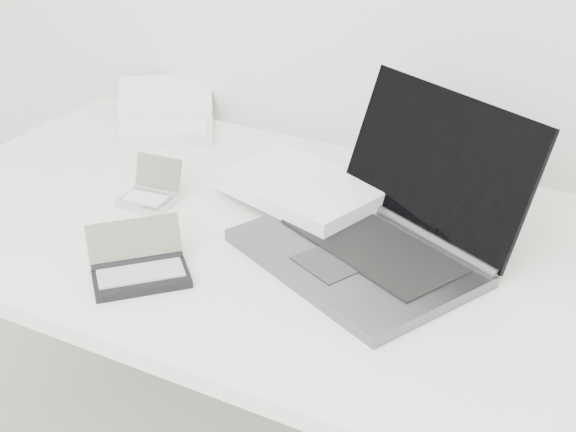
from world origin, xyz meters
The scene contains 5 objects.
desk centered at (0.00, 1.55, 0.68)m, with size 1.60×0.80×0.73m.
laptop_large centered at (0.05, 1.60, 0.77)m, with size 0.62×0.49×0.25m.
netbook_open_white centered at (-0.53, 1.85, 0.75)m, with size 0.34×0.36×0.08m.
pda_silver centered at (-0.34, 1.54, 0.75)m, with size 0.10×0.10×0.08m.
palmtop_charcoal centered at (-0.20, 1.31, 0.75)m, with size 0.19×0.19×0.08m.
Camera 1 is at (0.53, 0.46, 1.44)m, focal length 50.00 mm.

